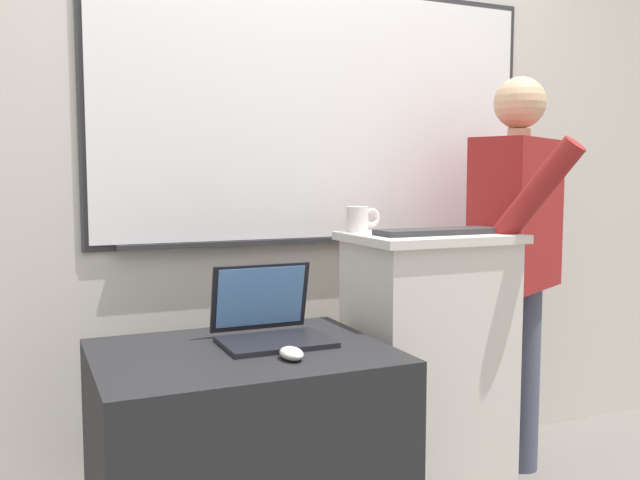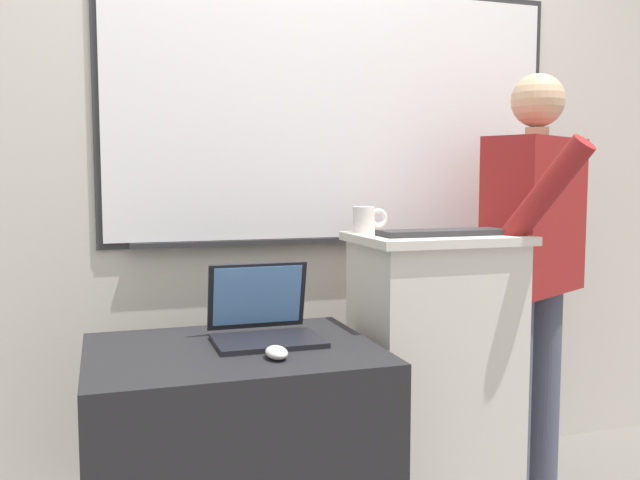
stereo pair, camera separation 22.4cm
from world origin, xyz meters
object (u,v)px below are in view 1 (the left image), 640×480
Objects in this scene: side_desk at (243,475)px; coffee_mug at (359,219)px; laptop at (268,320)px; wireless_keyboard at (437,232)px; lectern_podium at (427,376)px; person_presenter at (517,249)px; computer_mouse_by_laptop at (291,353)px.

coffee_mug is at bearing 32.02° from side_desk.
wireless_keyboard is at bearing 5.66° from laptop.
side_desk is 0.98m from coffee_mug.
lectern_podium is 0.72m from laptop.
person_presenter is at bearing 14.25° from side_desk.
lectern_podium is 10.55× the size of computer_mouse_by_laptop.
side_desk is 1.43m from person_presenter.
wireless_keyboard reaches higher than laptop.
computer_mouse_by_laptop is 0.75× the size of coffee_mug.
wireless_keyboard reaches higher than side_desk.
laptop is 3.20× the size of computer_mouse_by_laptop.
lectern_podium is 0.80m from side_desk.
wireless_keyboard is (0.65, 0.06, 0.25)m from laptop.
laptop reaches higher than computer_mouse_by_laptop.
lectern_podium is 2.36× the size of wireless_keyboard.
lectern_podium reaches higher than computer_mouse_by_laptop.
laptop is at bearing -169.69° from lectern_podium.
wireless_keyboard is 0.29m from coffee_mug.
side_desk is at bearing -165.28° from lectern_podium.
wireless_keyboard is (-0.50, -0.17, 0.10)m from person_presenter.
side_desk is 0.51× the size of person_presenter.
person_presenter is 16.53× the size of computer_mouse_by_laptop.
wireless_keyboard is (0.76, 0.15, 0.69)m from side_desk.
laptop is at bearing -174.34° from wireless_keyboard.
coffee_mug is (-0.20, 0.20, 0.04)m from wireless_keyboard.
person_presenter is 5.16× the size of laptop.
side_desk is 0.44m from computer_mouse_by_laptop.
coffee_mug is (0.46, 0.51, 0.33)m from computer_mouse_by_laptop.
coffee_mug reaches higher than lectern_podium.
computer_mouse_by_laptop is (-0.67, -0.30, -0.29)m from wireless_keyboard.
person_presenter reaches higher than side_desk.
person_presenter is 1.28m from computer_mouse_by_laptop.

